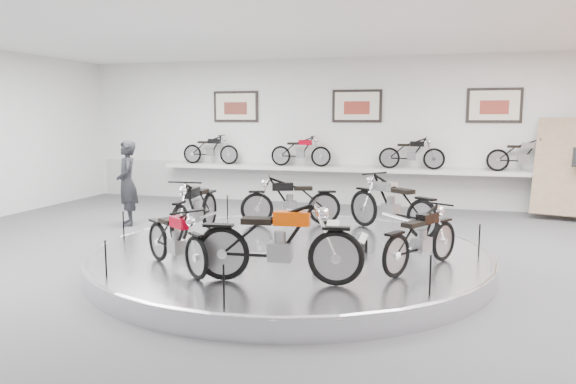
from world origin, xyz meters
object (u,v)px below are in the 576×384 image
(bike_a, at_px, (392,204))
(bike_b, at_px, (291,200))
(shelf, at_px, (354,170))
(bike_c, at_px, (195,207))
(display_platform, at_px, (289,257))
(bike_d, at_px, (176,239))
(bike_f, at_px, (421,237))
(visitor, at_px, (127,183))
(bike_e, at_px, (278,242))

(bike_a, bearing_deg, bike_b, 32.36)
(shelf, height_order, bike_a, bike_a)
(bike_c, bearing_deg, shelf, 159.07)
(display_platform, distance_m, bike_d, 2.12)
(bike_a, xyz_separation_m, bike_b, (-1.98, 0.19, -0.05))
(display_platform, distance_m, bike_f, 2.30)
(bike_b, relative_size, visitor, 0.88)
(display_platform, bearing_deg, bike_b, 105.19)
(bike_a, xyz_separation_m, bike_f, (0.65, -2.39, -0.09))
(shelf, xyz_separation_m, bike_e, (0.39, -8.28, -0.15))
(bike_b, bearing_deg, bike_d, 60.47)
(bike_c, bearing_deg, bike_f, 70.75)
(bike_a, distance_m, bike_f, 2.48)
(shelf, relative_size, bike_c, 6.23)
(bike_f, relative_size, visitor, 0.81)
(bike_b, distance_m, bike_d, 3.63)
(bike_e, relative_size, visitor, 0.98)
(bike_f, bearing_deg, visitor, 94.27)
(display_platform, relative_size, bike_a, 3.48)
(bike_c, height_order, visitor, visitor)
(display_platform, relative_size, bike_f, 4.16)
(bike_d, bearing_deg, bike_c, 145.39)
(bike_f, height_order, visitor, visitor)
(visitor, bearing_deg, bike_b, 49.29)
(shelf, distance_m, bike_e, 8.29)
(bike_b, xyz_separation_m, visitor, (-3.92, 0.46, 0.16))
(bike_c, distance_m, bike_e, 3.25)
(bike_b, distance_m, bike_c, 1.99)
(bike_c, distance_m, visitor, 3.20)
(display_platform, xyz_separation_m, bike_c, (-1.88, 0.45, 0.67))
(bike_a, relative_size, bike_d, 1.22)
(bike_e, distance_m, bike_f, 2.10)
(bike_b, relative_size, bike_d, 1.11)
(bike_d, bearing_deg, bike_f, 53.59)
(bike_c, relative_size, bike_d, 1.17)
(bike_a, bearing_deg, bike_e, 111.12)
(bike_b, xyz_separation_m, bike_e, (0.90, -3.78, 0.05))
(bike_e, distance_m, visitor, 6.43)
(bike_b, height_order, bike_c, bike_c)
(bike_f, bearing_deg, bike_d, 135.89)
(bike_a, bearing_deg, bike_c, 58.50)
(visitor, bearing_deg, display_platform, 28.03)
(bike_e, height_order, visitor, visitor)
(bike_a, distance_m, bike_c, 3.57)
(shelf, relative_size, bike_a, 5.98)
(shelf, bearing_deg, display_platform, -90.00)
(bike_c, bearing_deg, visitor, -130.20)
(bike_e, bearing_deg, bike_c, 127.70)
(bike_c, bearing_deg, bike_e, 40.75)
(bike_b, bearing_deg, display_platform, 86.03)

